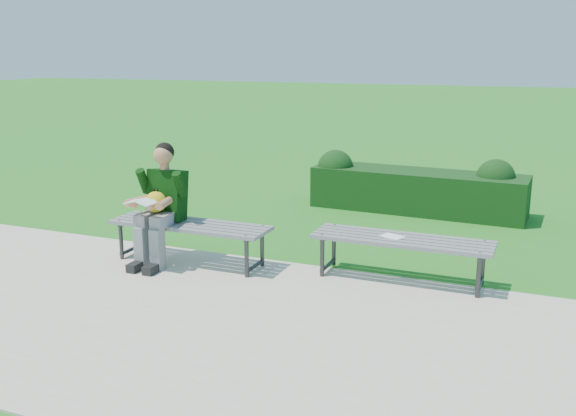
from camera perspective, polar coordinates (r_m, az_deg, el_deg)
The scene contains 7 objects.
ground at distance 7.11m, azimuth 0.52°, elevation -5.04°, with size 80.00×80.00×0.00m.
walkway at distance 5.63m, azimuth -6.25°, elevation -10.21°, with size 30.00×3.50×0.02m.
hedge at distance 9.56m, azimuth 11.30°, elevation 1.76°, with size 3.11×0.91×0.84m.
bench_left at distance 7.08m, azimuth -8.72°, elevation -1.76°, with size 1.80×0.50×0.46m.
bench_right at distance 6.56m, azimuth 10.08°, elevation -3.08°, with size 1.80×0.50×0.46m.
seated_boy at distance 7.09m, azimuth -11.27°, elevation 0.64°, with size 0.56×0.76×1.31m.
paper_sheet at distance 6.56m, azimuth 9.25°, elevation -2.51°, with size 0.26×0.23×0.01m.
Camera 1 is at (2.51, -6.25, 2.29)m, focal length 40.00 mm.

